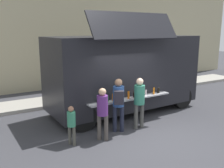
{
  "coord_description": "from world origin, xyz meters",
  "views": [
    {
      "loc": [
        -4.8,
        -5.78,
        3.29
      ],
      "look_at": [
        -0.16,
        2.11,
        1.3
      ],
      "focal_mm": 40.03,
      "sensor_mm": 36.0,
      "label": 1
    }
  ],
  "objects_px": {
    "food_truck_main": "(124,71)",
    "child_near_queue": "(71,122)",
    "customer_front_ordering": "(139,99)",
    "customer_mid_with_backpack": "(118,100)",
    "trash_bin": "(167,79)",
    "customer_rear_waiting": "(103,110)"
  },
  "relations": [
    {
      "from": "food_truck_main",
      "to": "child_near_queue",
      "type": "distance_m",
      "value": 3.68
    },
    {
      "from": "food_truck_main",
      "to": "customer_front_ordering",
      "type": "height_order",
      "value": "food_truck_main"
    },
    {
      "from": "customer_front_ordering",
      "to": "customer_mid_with_backpack",
      "type": "height_order",
      "value": "customer_mid_with_backpack"
    },
    {
      "from": "food_truck_main",
      "to": "trash_bin",
      "type": "relative_size",
      "value": 6.32
    },
    {
      "from": "customer_mid_with_backpack",
      "to": "customer_rear_waiting",
      "type": "distance_m",
      "value": 0.8
    },
    {
      "from": "food_truck_main",
      "to": "customer_mid_with_backpack",
      "type": "bearing_deg",
      "value": -130.0
    },
    {
      "from": "customer_mid_with_backpack",
      "to": "customer_rear_waiting",
      "type": "relative_size",
      "value": 1.09
    },
    {
      "from": "trash_bin",
      "to": "customer_rear_waiting",
      "type": "xyz_separation_m",
      "value": [
        -6.56,
        -4.33,
        0.48
      ]
    },
    {
      "from": "customer_rear_waiting",
      "to": "child_near_queue",
      "type": "height_order",
      "value": "customer_rear_waiting"
    },
    {
      "from": "food_truck_main",
      "to": "customer_rear_waiting",
      "type": "height_order",
      "value": "food_truck_main"
    },
    {
      "from": "food_truck_main",
      "to": "customer_rear_waiting",
      "type": "relative_size",
      "value": 3.78
    },
    {
      "from": "trash_bin",
      "to": "customer_mid_with_backpack",
      "type": "xyz_separation_m",
      "value": [
        -5.82,
        -4.05,
        0.6
      ]
    },
    {
      "from": "customer_front_ordering",
      "to": "customer_rear_waiting",
      "type": "xyz_separation_m",
      "value": [
        -1.51,
        -0.21,
        -0.07
      ]
    },
    {
      "from": "food_truck_main",
      "to": "trash_bin",
      "type": "bearing_deg",
      "value": 25.57
    },
    {
      "from": "child_near_queue",
      "to": "customer_mid_with_backpack",
      "type": "bearing_deg",
      "value": -27.41
    },
    {
      "from": "customer_mid_with_backpack",
      "to": "customer_rear_waiting",
      "type": "xyz_separation_m",
      "value": [
        -0.74,
        -0.28,
        -0.12
      ]
    },
    {
      "from": "trash_bin",
      "to": "customer_mid_with_backpack",
      "type": "relative_size",
      "value": 0.55
    },
    {
      "from": "trash_bin",
      "to": "customer_mid_with_backpack",
      "type": "height_order",
      "value": "customer_mid_with_backpack"
    },
    {
      "from": "trash_bin",
      "to": "child_near_queue",
      "type": "bearing_deg",
      "value": -150.84
    },
    {
      "from": "customer_front_ordering",
      "to": "child_near_queue",
      "type": "bearing_deg",
      "value": 97.91
    },
    {
      "from": "child_near_queue",
      "to": "customer_rear_waiting",
      "type": "bearing_deg",
      "value": -41.08
    },
    {
      "from": "trash_bin",
      "to": "customer_mid_with_backpack",
      "type": "distance_m",
      "value": 7.12
    }
  ]
}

